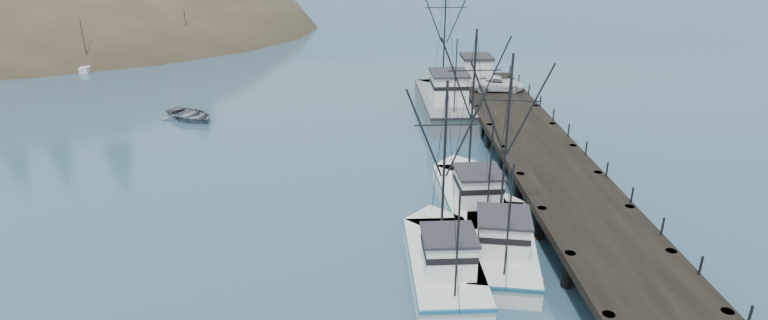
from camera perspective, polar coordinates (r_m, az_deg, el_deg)
The scene contains 10 objects.
ground at distance 30.47m, azimuth -3.76°, elevation -13.47°, with size 400.00×400.00×0.00m, color #28445A.
pier at distance 45.69m, azimuth 14.44°, elevation 0.96°, with size 6.00×44.00×2.00m.
moored_sailboats at distance 87.84m, azimuth -26.92°, elevation 8.49°, with size 22.57×18.14×6.35m.
trawler_near at distance 34.47m, azimuth 10.94°, elevation -7.63°, with size 5.35×11.55×11.59m.
trawler_mid at distance 32.27m, azimuth 5.65°, elevation -9.54°, with size 3.69×10.68×10.72m.
trawler_far at distance 39.43m, azimuth 8.29°, elevation -3.42°, with size 4.13×11.57×11.79m.
work_vessel at distance 57.88m, azimuth 5.78°, elevation 5.60°, with size 4.71×15.22×12.82m.
pier_shed at distance 61.56m, azimuth 8.76°, elevation 8.58°, with size 3.00×3.20×2.80m.
pickup_truck at distance 59.21m, azimuth 10.79°, elevation 7.17°, with size 2.28×4.95×1.38m, color silver.
motorboat at distance 59.12m, azimuth -17.93°, elevation 3.72°, with size 3.97×5.56×1.15m, color slate.
Camera 1 is at (0.93, -24.70, 17.81)m, focal length 28.00 mm.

